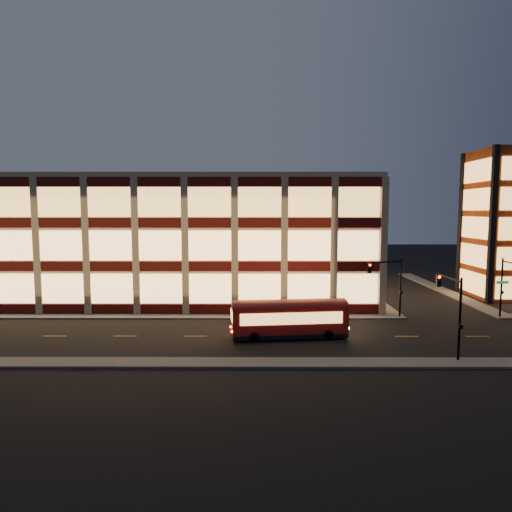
{
  "coord_description": "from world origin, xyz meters",
  "views": [
    {
      "loc": [
        9.28,
        -43.91,
        10.67
      ],
      "look_at": [
        9.12,
        8.0,
        5.48
      ],
      "focal_mm": 32.0,
      "sensor_mm": 36.0,
      "label": 1
    }
  ],
  "objects": [
    {
      "name": "office_building",
      "position": [
        -2.91,
        16.91,
        7.25
      ],
      "size": [
        50.45,
        30.45,
        14.5
      ],
      "color": "tan",
      "rests_on": "ground"
    },
    {
      "name": "trolley_bus",
      "position": [
        11.95,
        -6.37,
        1.8
      ],
      "size": [
        9.81,
        3.46,
        3.25
      ],
      "rotation": [
        0.0,
        0.0,
        0.11
      ],
      "color": "#9F0C08",
      "rests_on": "ground"
    },
    {
      "name": "traffic_signal_far",
      "position": [
        22.21,
        0.24,
        4.11
      ],
      "size": [
        3.79,
        1.87,
        6.0
      ],
      "color": "black",
      "rests_on": "ground"
    },
    {
      "name": "sidewalk_near",
      "position": [
        0.0,
        -13.0,
        0.07
      ],
      "size": [
        100.0,
        2.0,
        0.15
      ],
      "primitive_type": "cube",
      "color": "#514F4C",
      "rests_on": "ground"
    },
    {
      "name": "stair_tower",
      "position": [
        39.95,
        11.95,
        8.99
      ],
      "size": [
        8.6,
        8.6,
        18.0
      ],
      "color": "#8C3814",
      "rests_on": "ground"
    },
    {
      "name": "ground",
      "position": [
        0.0,
        0.0,
        0.0
      ],
      "size": [
        200.0,
        200.0,
        0.0
      ],
      "primitive_type": "plane",
      "color": "black",
      "rests_on": "ground"
    },
    {
      "name": "sidewalk_office_east",
      "position": [
        23.0,
        17.0,
        0.07
      ],
      "size": [
        2.0,
        30.0,
        0.15
      ],
      "primitive_type": "cube",
      "color": "#514F4C",
      "rests_on": "ground"
    },
    {
      "name": "traffic_signal_near",
      "position": [
        23.5,
        -11.03,
        4.13
      ],
      "size": [
        0.32,
        4.45,
        6.0
      ],
      "color": "black",
      "rests_on": "ground"
    },
    {
      "name": "sidewalk_office_south",
      "position": [
        -3.0,
        1.0,
        0.07
      ],
      "size": [
        54.0,
        2.0,
        0.15
      ],
      "primitive_type": "cube",
      "color": "#514F4C",
      "rests_on": "ground"
    },
    {
      "name": "traffic_signal_right",
      "position": [
        33.5,
        -0.62,
        4.1
      ],
      "size": [
        1.2,
        4.37,
        6.0
      ],
      "color": "black",
      "rests_on": "ground"
    },
    {
      "name": "sidewalk_tower_west",
      "position": [
        34.0,
        17.0,
        0.07
      ],
      "size": [
        2.0,
        30.0,
        0.15
      ],
      "primitive_type": "cube",
      "color": "#514F4C",
      "rests_on": "ground"
    }
  ]
}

